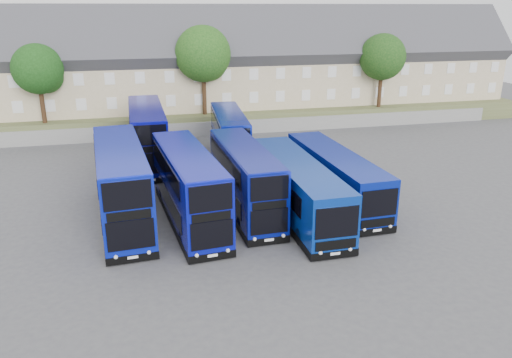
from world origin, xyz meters
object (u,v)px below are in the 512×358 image
object	(u,v)px
dd_front_left	(122,185)
tree_west	(40,71)
dd_front_mid	(189,188)
coach_east_a	(297,189)
tree_far	(401,50)
tree_east	(383,59)
tree_mid	(204,56)

from	to	relation	value
dd_front_left	tree_west	world-z (taller)	tree_west
dd_front_mid	coach_east_a	distance (m)	6.92
tree_west	tree_far	bearing A→B (deg)	9.46
tree_west	tree_east	bearing A→B (deg)	0.00
dd_front_left	tree_west	distance (m)	23.57
coach_east_a	tree_east	xyz separation A→B (m)	(17.50, 23.43, 5.64)
tree_far	tree_mid	bearing A→B (deg)	-165.96
coach_east_a	tree_mid	bearing A→B (deg)	95.18
dd_front_mid	tree_west	xyz separation A→B (m)	(-11.61, 22.97, 4.82)
coach_east_a	tree_west	xyz separation A→B (m)	(-18.50, 23.43, 5.30)
dd_front_left	dd_front_mid	distance (m)	4.19
coach_east_a	tree_far	xyz separation A→B (m)	(23.50, 30.43, 5.98)
dd_front_mid	tree_far	world-z (taller)	tree_far
dd_front_left	tree_east	world-z (taller)	tree_east
dd_front_mid	coach_east_a	xyz separation A→B (m)	(6.89, -0.46, -0.48)
coach_east_a	tree_mid	size ratio (longest dim) A/B	1.43
tree_east	dd_front_mid	bearing A→B (deg)	-136.72
dd_front_mid	tree_east	bearing A→B (deg)	37.51
tree_mid	tree_far	bearing A→B (deg)	14.04
tree_mid	dd_front_left	bearing A→B (deg)	-110.67
tree_west	tree_mid	distance (m)	16.04
coach_east_a	tree_east	distance (m)	29.78
dd_front_left	tree_east	distance (m)	36.19
dd_front_left	coach_east_a	size ratio (longest dim) A/B	0.94
tree_far	dd_front_left	bearing A→B (deg)	-140.06
dd_front_left	dd_front_mid	size ratio (longest dim) A/B	1.06
dd_front_left	tree_mid	size ratio (longest dim) A/B	1.34
dd_front_mid	coach_east_a	bearing A→B (deg)	-9.62
tree_east	coach_east_a	bearing A→B (deg)	-126.75
tree_west	tree_east	size ratio (longest dim) A/B	0.94
tree_west	tree_far	xyz separation A→B (m)	(42.00, 7.00, 0.68)
dd_front_left	tree_east	bearing A→B (deg)	32.91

